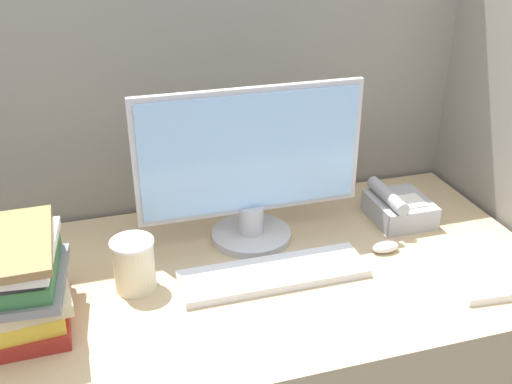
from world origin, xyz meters
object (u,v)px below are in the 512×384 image
(coffee_cup, at_px, (134,265))
(keyboard, at_px, (274,274))
(monitor, at_px, (251,170))
(book_stack, at_px, (6,284))
(mouse, at_px, (386,247))
(desk_telephone, at_px, (398,208))

(coffee_cup, bearing_deg, keyboard, -9.29)
(monitor, distance_m, coffee_cup, 0.38)
(monitor, height_order, book_stack, monitor)
(monitor, bearing_deg, mouse, -28.00)
(keyboard, distance_m, book_stack, 0.60)
(coffee_cup, bearing_deg, monitor, 23.51)
(coffee_cup, distance_m, desk_telephone, 0.76)
(mouse, xyz_separation_m, desk_telephone, (0.11, 0.14, 0.02))
(monitor, bearing_deg, desk_telephone, -3.03)
(book_stack, bearing_deg, coffee_cup, 12.71)
(monitor, xyz_separation_m, coffee_cup, (-0.32, -0.14, -0.14))
(mouse, relative_size, desk_telephone, 0.40)
(desk_telephone, bearing_deg, monitor, 176.97)
(desk_telephone, bearing_deg, book_stack, -170.05)
(keyboard, xyz_separation_m, desk_telephone, (0.42, 0.17, 0.03))
(book_stack, relative_size, desk_telephone, 1.56)
(coffee_cup, bearing_deg, mouse, -2.38)
(monitor, relative_size, mouse, 8.18)
(monitor, distance_m, book_stack, 0.63)
(monitor, height_order, desk_telephone, monitor)
(monitor, height_order, keyboard, monitor)
(keyboard, distance_m, mouse, 0.31)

